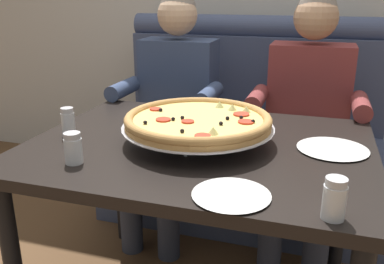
% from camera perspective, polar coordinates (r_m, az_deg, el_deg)
% --- Properties ---
extents(booth_bench, '(1.54, 0.78, 1.13)m').
position_cam_1_polar(booth_bench, '(2.49, 7.14, -1.79)').
color(booth_bench, '#424C6B').
rests_on(booth_bench, ground_plane).
extents(dining_table, '(1.22, 0.94, 0.74)m').
position_cam_1_polar(dining_table, '(1.54, 1.02, -4.53)').
color(dining_table, black).
rests_on(dining_table, ground_plane).
extents(diner_left, '(0.54, 0.64, 1.27)m').
position_cam_1_polar(diner_left, '(2.23, -2.64, 4.36)').
color(diner_left, '#2D3342').
rests_on(diner_left, ground_plane).
extents(diner_right, '(0.54, 0.64, 1.27)m').
position_cam_1_polar(diner_right, '(2.10, 15.47, 2.80)').
color(diner_right, '#2D3342').
rests_on(diner_right, ground_plane).
extents(pizza, '(0.55, 0.55, 0.11)m').
position_cam_1_polar(pizza, '(1.49, 0.85, 1.52)').
color(pizza, silver).
rests_on(pizza, dining_table).
extents(shaker_parmesan, '(0.06, 0.06, 0.11)m').
position_cam_1_polar(shaker_parmesan, '(1.06, 18.90, -9.01)').
color(shaker_parmesan, white).
rests_on(shaker_parmesan, dining_table).
extents(shaker_oregano, '(0.06, 0.06, 0.10)m').
position_cam_1_polar(shaker_oregano, '(1.37, -15.94, -2.44)').
color(shaker_oregano, white).
rests_on(shaker_oregano, dining_table).
extents(shaker_pepper_flakes, '(0.05, 0.05, 0.11)m').
position_cam_1_polar(shaker_pepper_flakes, '(1.63, -16.59, 1.02)').
color(shaker_pepper_flakes, white).
rests_on(shaker_pepper_flakes, dining_table).
extents(plate_near_left, '(0.24, 0.24, 0.02)m').
position_cam_1_polar(plate_near_left, '(1.51, 18.72, -1.99)').
color(plate_near_left, white).
rests_on(plate_near_left, dining_table).
extents(plate_near_right, '(0.21, 0.21, 0.02)m').
position_cam_1_polar(plate_near_right, '(1.13, 5.41, -8.30)').
color(plate_near_right, white).
rests_on(plate_near_right, dining_table).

